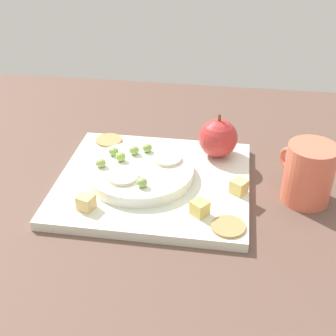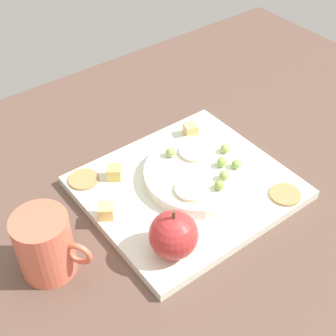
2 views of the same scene
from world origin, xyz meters
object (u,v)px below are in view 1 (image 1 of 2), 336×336
cheese_cube_1 (86,202)px  grape_2 (142,183)px  apple_slice_0 (167,159)px  platter (154,182)px  grape_4 (134,150)px  cheese_cube_0 (200,208)px  cracker_0 (109,140)px  grape_3 (101,163)px  grape_5 (114,152)px  apple_slice_1 (123,177)px  serving_dish (140,172)px  apple_whole (218,138)px  cracker_1 (228,226)px  cheese_cube_2 (239,187)px  grape_1 (147,148)px  grape_0 (121,157)px  cup (308,173)px

cheese_cube_1 → grape_2: size_ratio=1.30×
apple_slice_0 → platter: bearing=59.3°
apple_slice_0 → grape_4: bearing=-10.1°
cheese_cube_0 → cracker_0: cheese_cube_0 is taller
grape_3 → grape_5: same height
apple_slice_0 → apple_slice_1: size_ratio=1.00×
serving_dish → apple_slice_1: bearing=62.3°
apple_whole → grape_5: (17.89, 6.15, -0.84)cm
cheese_cube_0 → cracker_1: 5.23cm
grape_5 → apple_slice_1: bearing=115.7°
platter → cheese_cube_2: bearing=172.3°
grape_1 → grape_3: bearing=42.1°
apple_slice_0 → apple_slice_1: bearing=47.4°
platter → cracker_1: 17.22cm
platter → cheese_cube_0: (-8.65, 8.56, 1.97)cm
apple_whole → apple_slice_1: apple_whole is taller
cracker_0 → apple_slice_1: 16.74cm
cracker_1 → grape_0: (19.11, -12.79, 2.57)cm
cheese_cube_0 → cracker_1: size_ratio=0.46×
cheese_cube_0 → apple_slice_1: apple_slice_1 is taller
apple_whole → cheese_cube_2: size_ratio=3.04×
grape_4 → grape_5: grape_4 is taller
cheese_cube_1 → grape_5: grape_5 is taller
grape_4 → grape_5: size_ratio=1.00×
grape_1 → grape_4: bearing=29.8°
cheese_cube_1 → cup: bearing=-163.6°
grape_3 → grape_5: bearing=-106.4°
serving_dish → cup: size_ratio=1.83×
grape_2 → apple_whole: bearing=-126.3°
apple_whole → grape_4: apple_whole is taller
grape_0 → grape_1: same height
cracker_0 → serving_dish: bearing=126.9°
apple_slice_1 → apple_slice_0: bearing=-132.6°
platter → cheese_cube_0: cheese_cube_0 is taller
cheese_cube_0 → cracker_1: (-4.45, 2.58, -0.96)cm
platter → cracker_0: (10.94, -11.65, 1.01)cm
grape_3 → apple_slice_0: bearing=-160.4°
grape_1 → serving_dish: bearing=87.2°
cheese_cube_2 → grape_4: 19.65cm
grape_1 → cup: size_ratio=0.18×
serving_dish → grape_2: bearing=104.9°
grape_0 → cup: bearing=177.4°
grape_3 → grape_4: grape_4 is taller
apple_slice_0 → cheese_cube_1: bearing=50.5°
cheese_cube_1 → cup: cup is taller
cracker_0 → grape_4: grape_4 is taller
grape_3 → serving_dish: bearing=-172.4°
grape_4 → grape_0: bearing=54.9°
serving_dish → apple_slice_0: (-4.22, -2.96, 1.27)cm
grape_2 → cracker_0: bearing=-59.5°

